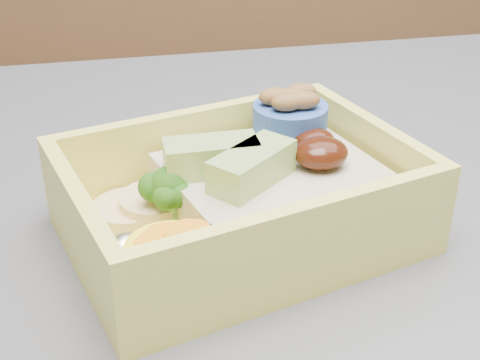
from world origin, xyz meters
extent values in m
cube|color=brown|center=(0.00, 1.20, 0.45)|extent=(3.20, 0.60, 0.90)
cube|color=#EDE462|center=(0.15, -0.04, 0.92)|extent=(0.23, 0.19, 0.01)
cube|color=#EDE462|center=(0.13, 0.02, 0.95)|extent=(0.20, 0.06, 0.05)
cube|color=#EDE462|center=(0.17, -0.11, 0.95)|extent=(0.20, 0.06, 0.05)
cube|color=#EDE462|center=(0.24, -0.02, 0.95)|extent=(0.04, 0.13, 0.05)
cube|color=#EDE462|center=(0.05, -0.07, 0.95)|extent=(0.04, 0.13, 0.05)
cube|color=tan|center=(0.17, -0.04, 0.94)|extent=(0.15, 0.14, 0.03)
ellipsoid|color=#341207|center=(0.20, -0.04, 0.97)|extent=(0.04, 0.04, 0.02)
ellipsoid|color=#341207|center=(0.20, -0.02, 0.97)|extent=(0.03, 0.03, 0.01)
cube|color=#9AC165|center=(0.15, -0.05, 0.97)|extent=(0.06, 0.06, 0.02)
cube|color=#9AC165|center=(0.13, -0.03, 0.97)|extent=(0.06, 0.02, 0.02)
cylinder|color=#73AE5D|center=(0.11, -0.04, 0.94)|extent=(0.01, 0.01, 0.02)
sphere|color=#296016|center=(0.11, -0.04, 0.96)|extent=(0.02, 0.02, 0.02)
sphere|color=#296016|center=(0.11, -0.03, 0.96)|extent=(0.02, 0.02, 0.02)
sphere|color=#296016|center=(0.10, -0.03, 0.96)|extent=(0.02, 0.02, 0.02)
sphere|color=#296016|center=(0.11, -0.04, 0.96)|extent=(0.02, 0.02, 0.02)
sphere|color=#296016|center=(0.10, -0.04, 0.96)|extent=(0.02, 0.02, 0.02)
sphere|color=#296016|center=(0.10, -0.03, 0.96)|extent=(0.02, 0.02, 0.02)
cylinder|color=yellow|center=(0.10, -0.09, 0.94)|extent=(0.05, 0.05, 0.02)
cylinder|color=orange|center=(0.10, -0.09, 0.95)|extent=(0.03, 0.03, 0.00)
cylinder|color=orange|center=(0.09, -0.10, 0.96)|extent=(0.03, 0.03, 0.00)
cylinder|color=orange|center=(0.11, -0.09, 0.96)|extent=(0.03, 0.03, 0.00)
cylinder|color=#D9AB7D|center=(0.08, -0.02, 0.93)|extent=(0.05, 0.05, 0.01)
cylinder|color=#D9AB7D|center=(0.10, -0.02, 0.94)|extent=(0.05, 0.05, 0.01)
ellipsoid|color=silver|center=(0.11, 0.00, 0.94)|extent=(0.02, 0.02, 0.02)
ellipsoid|color=silver|center=(0.08, -0.07, 0.94)|extent=(0.02, 0.02, 0.02)
cylinder|color=#3257AB|center=(0.19, 0.01, 0.97)|extent=(0.05, 0.05, 0.02)
ellipsoid|color=brown|center=(0.19, 0.01, 0.99)|extent=(0.02, 0.02, 0.01)
ellipsoid|color=brown|center=(0.20, 0.02, 0.99)|extent=(0.02, 0.02, 0.01)
ellipsoid|color=brown|center=(0.18, 0.01, 0.99)|extent=(0.02, 0.02, 0.01)
ellipsoid|color=brown|center=(0.20, 0.00, 0.99)|extent=(0.02, 0.02, 0.01)
ellipsoid|color=brown|center=(0.19, 0.00, 0.99)|extent=(0.02, 0.02, 0.01)
camera|label=1|loc=(0.07, -0.38, 1.15)|focal=50.00mm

